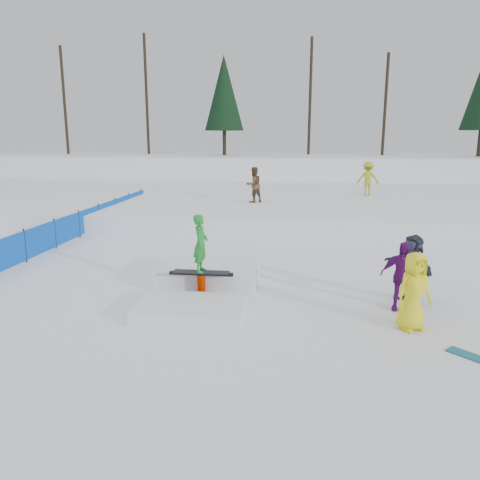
# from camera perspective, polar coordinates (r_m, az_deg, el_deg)

# --- Properties ---
(ground) EXTENTS (120.00, 120.00, 0.00)m
(ground) POSITION_cam_1_polar(r_m,az_deg,el_deg) (11.64, -3.65, -7.37)
(ground) COLOR white
(snow_berm) EXTENTS (60.00, 14.00, 2.40)m
(snow_berm) POSITION_cam_1_polar(r_m,az_deg,el_deg) (40.90, 4.05, 8.67)
(snow_berm) COLOR white
(snow_berm) RESTS_ON ground
(snow_midrise) EXTENTS (50.00, 18.00, 0.80)m
(snow_midrise) POSITION_cam_1_polar(r_m,az_deg,el_deg) (27.07, 2.50, 4.99)
(snow_midrise) COLOR white
(snow_midrise) RESTS_ON ground
(safety_fence) EXTENTS (0.05, 16.00, 1.10)m
(safety_fence) POSITION_cam_1_polar(r_m,az_deg,el_deg) (19.64, -19.03, 1.87)
(safety_fence) COLOR #0949B7
(safety_fence) RESTS_ON ground
(treeline) EXTENTS (40.24, 4.22, 10.50)m
(treeline) POSITION_cam_1_polar(r_m,az_deg,el_deg) (39.41, 13.50, 17.31)
(treeline) COLOR black
(treeline) RESTS_ON snow_berm
(walker_olive) EXTENTS (1.05, 1.03, 1.71)m
(walker_olive) POSITION_cam_1_polar(r_m,az_deg,el_deg) (22.83, 1.68, 6.76)
(walker_olive) COLOR #523B22
(walker_olive) RESTS_ON snow_midrise
(walker_ygreen) EXTENTS (1.25, 0.81, 1.82)m
(walker_ygreen) POSITION_cam_1_polar(r_m,az_deg,el_deg) (26.35, 15.33, 7.23)
(walker_ygreen) COLOR #A5B11E
(walker_ygreen) RESTS_ON snow_midrise
(spectator_purple) EXTENTS (1.03, 0.65, 1.63)m
(spectator_purple) POSITION_cam_1_polar(r_m,az_deg,el_deg) (11.40, 19.11, -4.19)
(spectator_purple) COLOR #5A106C
(spectator_purple) RESTS_ON ground
(spectator_yellow) EXTENTS (0.96, 0.84, 1.66)m
(spectator_yellow) POSITION_cam_1_polar(r_m,az_deg,el_deg) (10.35, 20.40, -5.88)
(spectator_yellow) COLOR yellow
(spectator_yellow) RESTS_ON ground
(spectator_dark) EXTENTS (1.16, 1.61, 1.68)m
(spectator_dark) POSITION_cam_1_polar(r_m,az_deg,el_deg) (12.01, 20.18, -3.29)
(spectator_dark) COLOR #262C3F
(spectator_dark) RESTS_ON ground
(jib_rail_feature) EXTENTS (2.60, 4.40, 2.11)m
(jib_rail_feature) POSITION_cam_1_polar(r_m,az_deg,el_deg) (12.29, -4.18, -4.80)
(jib_rail_feature) COLOR white
(jib_rail_feature) RESTS_ON ground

